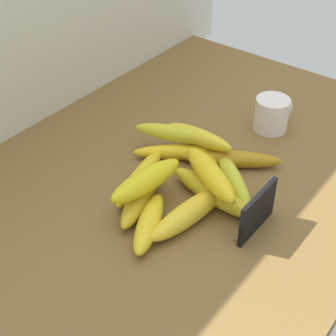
{
  "coord_description": "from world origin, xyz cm",
  "views": [
    {
      "loc": [
        -66.78,
        -46.57,
        67.57
      ],
      "look_at": [
        -6.59,
        0.02,
        8.0
      ],
      "focal_mm": 55.05,
      "sensor_mm": 36.0,
      "label": 1
    }
  ],
  "objects_px": {
    "banana_1": "(179,152)",
    "banana_10": "(211,175)",
    "banana_8": "(142,195)",
    "banana_6": "(149,223)",
    "banana_12": "(199,137)",
    "coffee_mug": "(272,114)",
    "banana_7": "(201,155)",
    "banana_9": "(145,179)",
    "banana_5": "(190,213)",
    "banana_0": "(140,178)",
    "banana_4": "(231,159)",
    "banana_11": "(177,134)",
    "banana_3": "(212,192)",
    "chalkboard_sign": "(257,213)",
    "banana_2": "(233,178)"
  },
  "relations": [
    {
      "from": "banana_1",
      "to": "banana_10",
      "type": "distance_m",
      "value": 0.15
    },
    {
      "from": "banana_8",
      "to": "banana_10",
      "type": "xyz_separation_m",
      "value": [
        0.08,
        -0.09,
        0.04
      ]
    },
    {
      "from": "banana_6",
      "to": "banana_12",
      "type": "bearing_deg",
      "value": 14.05
    },
    {
      "from": "coffee_mug",
      "to": "banana_10",
      "type": "height_order",
      "value": "banana_10"
    },
    {
      "from": "banana_7",
      "to": "banana_9",
      "type": "relative_size",
      "value": 1.0
    },
    {
      "from": "banana_12",
      "to": "banana_5",
      "type": "bearing_deg",
      "value": -149.61
    },
    {
      "from": "banana_0",
      "to": "banana_4",
      "type": "height_order",
      "value": "banana_4"
    },
    {
      "from": "banana_4",
      "to": "banana_11",
      "type": "relative_size",
      "value": 1.12
    },
    {
      "from": "banana_10",
      "to": "banana_3",
      "type": "bearing_deg",
      "value": -67.67
    },
    {
      "from": "banana_7",
      "to": "banana_5",
      "type": "bearing_deg",
      "value": -151.91
    },
    {
      "from": "banana_0",
      "to": "banana_3",
      "type": "xyz_separation_m",
      "value": [
        0.05,
        -0.14,
        0.0
      ]
    },
    {
      "from": "banana_3",
      "to": "banana_11",
      "type": "height_order",
      "value": "banana_11"
    },
    {
      "from": "banana_10",
      "to": "banana_7",
      "type": "bearing_deg",
      "value": 41.86
    },
    {
      "from": "coffee_mug",
      "to": "banana_10",
      "type": "xyz_separation_m",
      "value": [
        -0.29,
        -0.03,
        0.02
      ]
    },
    {
      "from": "coffee_mug",
      "to": "banana_4",
      "type": "bearing_deg",
      "value": -178.97
    },
    {
      "from": "banana_1",
      "to": "banana_11",
      "type": "height_order",
      "value": "banana_11"
    },
    {
      "from": "chalkboard_sign",
      "to": "banana_6",
      "type": "height_order",
      "value": "chalkboard_sign"
    },
    {
      "from": "banana_4",
      "to": "banana_6",
      "type": "bearing_deg",
      "value": 177.38
    },
    {
      "from": "banana_4",
      "to": "banana_6",
      "type": "relative_size",
      "value": 1.35
    },
    {
      "from": "banana_11",
      "to": "banana_12",
      "type": "bearing_deg",
      "value": -68.38
    },
    {
      "from": "banana_4",
      "to": "banana_10",
      "type": "distance_m",
      "value": 0.12
    },
    {
      "from": "banana_9",
      "to": "banana_6",
      "type": "bearing_deg",
      "value": -134.82
    },
    {
      "from": "banana_3",
      "to": "banana_7",
      "type": "height_order",
      "value": "banana_3"
    },
    {
      "from": "chalkboard_sign",
      "to": "banana_0",
      "type": "height_order",
      "value": "chalkboard_sign"
    },
    {
      "from": "banana_1",
      "to": "banana_4",
      "type": "height_order",
      "value": "banana_4"
    },
    {
      "from": "coffee_mug",
      "to": "banana_2",
      "type": "height_order",
      "value": "coffee_mug"
    },
    {
      "from": "chalkboard_sign",
      "to": "banana_12",
      "type": "relative_size",
      "value": 0.73
    },
    {
      "from": "banana_7",
      "to": "banana_9",
      "type": "bearing_deg",
      "value": 178.38
    },
    {
      "from": "banana_6",
      "to": "banana_12",
      "type": "distance_m",
      "value": 0.24
    },
    {
      "from": "banana_1",
      "to": "banana_10",
      "type": "bearing_deg",
      "value": -119.81
    },
    {
      "from": "banana_2",
      "to": "banana_11",
      "type": "bearing_deg",
      "value": 83.09
    },
    {
      "from": "chalkboard_sign",
      "to": "banana_7",
      "type": "relative_size",
      "value": 0.69
    },
    {
      "from": "coffee_mug",
      "to": "banana_7",
      "type": "relative_size",
      "value": 0.57
    },
    {
      "from": "banana_9",
      "to": "banana_12",
      "type": "bearing_deg",
      "value": 2.86
    },
    {
      "from": "coffee_mug",
      "to": "banana_2",
      "type": "bearing_deg",
      "value": -169.86
    },
    {
      "from": "banana_0",
      "to": "banana_4",
      "type": "bearing_deg",
      "value": -34.08
    },
    {
      "from": "coffee_mug",
      "to": "banana_5",
      "type": "bearing_deg",
      "value": -174.74
    },
    {
      "from": "banana_3",
      "to": "banana_4",
      "type": "bearing_deg",
      "value": 14.66
    },
    {
      "from": "banana_4",
      "to": "banana_7",
      "type": "xyz_separation_m",
      "value": [
        -0.02,
        0.06,
        -0.0
      ]
    },
    {
      "from": "banana_8",
      "to": "banana_6",
      "type": "bearing_deg",
      "value": -130.07
    },
    {
      "from": "banana_4",
      "to": "banana_3",
      "type": "bearing_deg",
      "value": -165.34
    },
    {
      "from": "banana_5",
      "to": "banana_11",
      "type": "bearing_deg",
      "value": 42.91
    },
    {
      "from": "banana_4",
      "to": "banana_8",
      "type": "xyz_separation_m",
      "value": [
        -0.2,
        0.07,
        0.0
      ]
    },
    {
      "from": "chalkboard_sign",
      "to": "coffee_mug",
      "type": "height_order",
      "value": "chalkboard_sign"
    },
    {
      "from": "banana_0",
      "to": "banana_12",
      "type": "distance_m",
      "value": 0.15
    },
    {
      "from": "banana_1",
      "to": "banana_11",
      "type": "relative_size",
      "value": 1.04
    },
    {
      "from": "banana_4",
      "to": "banana_10",
      "type": "relative_size",
      "value": 1.21
    },
    {
      "from": "banana_0",
      "to": "banana_8",
      "type": "xyz_separation_m",
      "value": [
        -0.04,
        -0.04,
        0.0
      ]
    },
    {
      "from": "banana_4",
      "to": "banana_8",
      "type": "relative_size",
      "value": 1.11
    },
    {
      "from": "banana_6",
      "to": "banana_8",
      "type": "bearing_deg",
      "value": 49.93
    }
  ]
}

